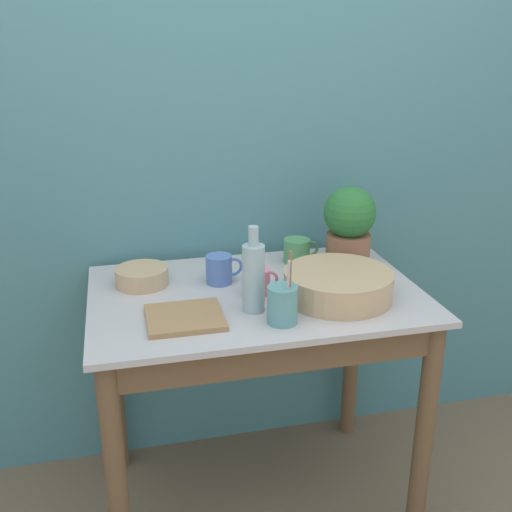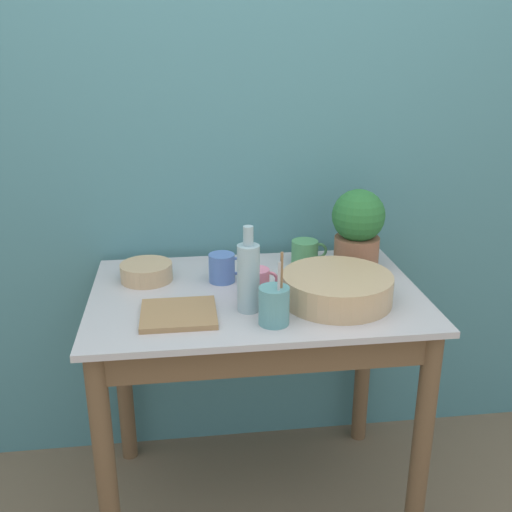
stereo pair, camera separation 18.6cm
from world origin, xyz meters
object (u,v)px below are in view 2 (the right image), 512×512
mug_blue (223,268)px  mug_green (305,252)px  bottle_tall (248,276)px  utensil_cup (274,305)px  mug_pink (256,282)px  bowl_small_tan (146,272)px  potted_plant (358,227)px  bowl_wash_large (337,288)px  tray_board (179,314)px

mug_blue → mug_green: 0.33m
mug_blue → bottle_tall: bearing=-75.8°
mug_blue → mug_green: size_ratio=0.95×
mug_blue → utensil_cup: bearing=-70.0°
bottle_tall → mug_pink: (0.04, 0.12, -0.07)m
mug_pink → bowl_small_tan: mug_pink is taller
potted_plant → mug_blue: size_ratio=2.29×
mug_blue → bowl_small_tan: 0.25m
bowl_wash_large → bottle_tall: (-0.27, -0.03, 0.07)m
bottle_tall → mug_blue: size_ratio=2.13×
bowl_wash_large → mug_pink: bearing=160.1°
bowl_wash_large → mug_pink: size_ratio=2.98×
potted_plant → bottle_tall: 0.51m
mug_blue → mug_green: bearing=22.2°
tray_board → mug_green: bearing=39.6°
mug_green → mug_pink: size_ratio=1.14×
mug_green → bottle_tall: bearing=-124.5°
potted_plant → mug_pink: (-0.37, -0.18, -0.11)m
bowl_wash_large → bowl_small_tan: (-0.58, 0.25, -0.01)m
bottle_tall → mug_pink: 0.14m
bowl_wash_large → bowl_small_tan: bowl_wash_large is taller
mug_blue → utensil_cup: utensil_cup is taller
bowl_wash_large → bowl_small_tan: 0.63m
mug_green → utensil_cup: utensil_cup is taller
bottle_tall → bowl_small_tan: (-0.31, 0.27, -0.08)m
bottle_tall → tray_board: bottle_tall is taller
mug_pink → bowl_wash_large: bearing=-19.9°
mug_green → tray_board: 0.58m
utensil_cup → mug_green: bearing=68.0°
utensil_cup → mug_pink: bearing=96.5°
bowl_small_tan → utensil_cup: size_ratio=0.79×
bowl_small_tan → tray_board: bearing=-70.5°
bottle_tall → tray_board: 0.23m
mug_pink → utensil_cup: 0.21m
bowl_wash_large → utensil_cup: 0.25m
tray_board → bowl_wash_large: bearing=5.5°
bottle_tall → bowl_small_tan: bearing=138.3°
potted_plant → bottle_tall: size_ratio=1.08×
bowl_small_tan → tray_board: 0.31m
mug_green → mug_pink: (-0.21, -0.24, -0.00)m
bowl_wash_large → tray_board: (-0.48, -0.05, -0.04)m
mug_blue → mug_green: mug_blue is taller
bottle_tall → mug_blue: bearing=104.2°
potted_plant → utensil_cup: bearing=-131.7°
mug_blue → bowl_small_tan: bearing=170.3°
mug_blue → utensil_cup: 0.35m
potted_plant → bowl_small_tan: potted_plant is taller
potted_plant → mug_green: potted_plant is taller
bowl_wash_large → bottle_tall: bearing=-173.9°
mug_pink → tray_board: size_ratio=0.52×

